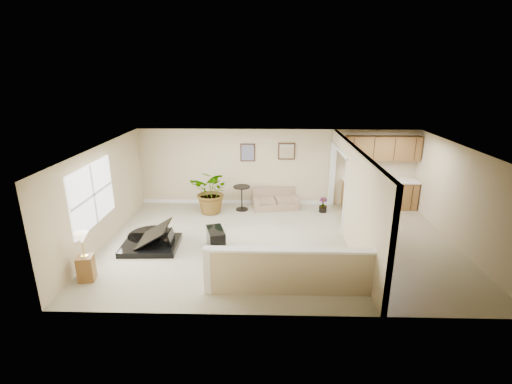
{
  "coord_description": "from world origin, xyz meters",
  "views": [
    {
      "loc": [
        -0.36,
        -8.74,
        4.25
      ],
      "look_at": [
        -0.61,
        0.4,
        1.26
      ],
      "focal_mm": 26.0,
      "sensor_mm": 36.0,
      "label": 1
    }
  ],
  "objects_px": {
    "piano_bench": "(216,239)",
    "accent_table": "(242,195)",
    "piano": "(149,226)",
    "small_plant": "(323,206)",
    "palm_plant": "(212,192)",
    "lamp_stand": "(85,260)",
    "loveseat": "(275,198)"
  },
  "relations": [
    {
      "from": "palm_plant",
      "to": "lamp_stand",
      "type": "relative_size",
      "value": 1.38
    },
    {
      "from": "small_plant",
      "to": "lamp_stand",
      "type": "distance_m",
      "value": 6.98
    },
    {
      "from": "piano_bench",
      "to": "lamp_stand",
      "type": "xyz_separation_m",
      "value": [
        -2.55,
        -1.57,
        0.21
      ]
    },
    {
      "from": "lamp_stand",
      "to": "piano_bench",
      "type": "bearing_deg",
      "value": 31.54
    },
    {
      "from": "lamp_stand",
      "to": "palm_plant",
      "type": "bearing_deg",
      "value": 61.99
    },
    {
      "from": "piano",
      "to": "accent_table",
      "type": "relative_size",
      "value": 2.18
    },
    {
      "from": "loveseat",
      "to": "accent_table",
      "type": "relative_size",
      "value": 1.99
    },
    {
      "from": "palm_plant",
      "to": "piano_bench",
      "type": "bearing_deg",
      "value": -80.4
    },
    {
      "from": "accent_table",
      "to": "small_plant",
      "type": "relative_size",
      "value": 1.66
    },
    {
      "from": "piano_bench",
      "to": "palm_plant",
      "type": "xyz_separation_m",
      "value": [
        -0.41,
        2.45,
        0.44
      ]
    },
    {
      "from": "piano_bench",
      "to": "accent_table",
      "type": "relative_size",
      "value": 0.95
    },
    {
      "from": "accent_table",
      "to": "small_plant",
      "type": "bearing_deg",
      "value": -2.61
    },
    {
      "from": "piano",
      "to": "piano_bench",
      "type": "relative_size",
      "value": 2.29
    },
    {
      "from": "piano_bench",
      "to": "palm_plant",
      "type": "distance_m",
      "value": 2.52
    },
    {
      "from": "piano",
      "to": "small_plant",
      "type": "xyz_separation_m",
      "value": [
        4.73,
        2.5,
        -0.34
      ]
    },
    {
      "from": "piano",
      "to": "lamp_stand",
      "type": "xyz_separation_m",
      "value": [
        -0.87,
        -1.66,
        -0.08
      ]
    },
    {
      "from": "piano_bench",
      "to": "palm_plant",
      "type": "bearing_deg",
      "value": 99.6
    },
    {
      "from": "piano",
      "to": "loveseat",
      "type": "distance_m",
      "value": 4.34
    },
    {
      "from": "accent_table",
      "to": "loveseat",
      "type": "bearing_deg",
      "value": 14.55
    },
    {
      "from": "loveseat",
      "to": "accent_table",
      "type": "distance_m",
      "value": 1.12
    },
    {
      "from": "palm_plant",
      "to": "lamp_stand",
      "type": "distance_m",
      "value": 4.55
    },
    {
      "from": "loveseat",
      "to": "small_plant",
      "type": "distance_m",
      "value": 1.56
    },
    {
      "from": "loveseat",
      "to": "accent_table",
      "type": "height_order",
      "value": "loveseat"
    },
    {
      "from": "piano",
      "to": "piano_bench",
      "type": "height_order",
      "value": "piano"
    },
    {
      "from": "accent_table",
      "to": "palm_plant",
      "type": "xyz_separation_m",
      "value": [
        -0.89,
        -0.26,
        0.18
      ]
    },
    {
      "from": "loveseat",
      "to": "lamp_stand",
      "type": "distance_m",
      "value": 6.13
    },
    {
      "from": "piano",
      "to": "palm_plant",
      "type": "height_order",
      "value": "palm_plant"
    },
    {
      "from": "piano_bench",
      "to": "piano",
      "type": "bearing_deg",
      "value": 176.6
    },
    {
      "from": "piano",
      "to": "piano_bench",
      "type": "bearing_deg",
      "value": -5.78
    },
    {
      "from": "piano_bench",
      "to": "lamp_stand",
      "type": "height_order",
      "value": "lamp_stand"
    },
    {
      "from": "piano_bench",
      "to": "small_plant",
      "type": "distance_m",
      "value": 4.01
    },
    {
      "from": "piano_bench",
      "to": "small_plant",
      "type": "height_order",
      "value": "piano_bench"
    }
  ]
}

